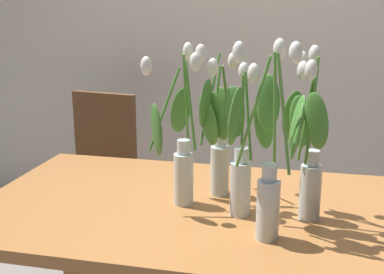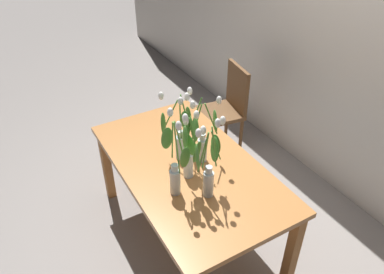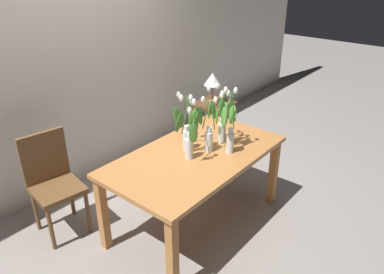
% 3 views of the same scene
% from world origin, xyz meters
% --- Properties ---
extents(ground_plane, '(18.00, 18.00, 0.00)m').
position_xyz_m(ground_plane, '(0.00, 0.00, 0.00)').
color(ground_plane, gray).
extents(room_wall_rear, '(9.00, 0.10, 2.70)m').
position_xyz_m(room_wall_rear, '(0.00, 1.52, 1.35)').
color(room_wall_rear, silver).
rests_on(room_wall_rear, ground).
extents(dining_table, '(1.60, 0.90, 0.74)m').
position_xyz_m(dining_table, '(0.00, 0.00, 0.65)').
color(dining_table, '#B7753D').
rests_on(dining_table, ground).
extents(tulip_vase_0, '(0.14, 0.26, 0.55)m').
position_xyz_m(tulip_vase_0, '(0.01, 0.10, 0.94)').
color(tulip_vase_0, silver).
rests_on(tulip_vase_0, dining_table).
extents(tulip_vase_1, '(0.20, 0.18, 0.50)m').
position_xyz_m(tulip_vase_1, '(0.12, -0.05, 0.92)').
color(tulip_vase_1, silver).
rests_on(tulip_vase_1, dining_table).
extents(tulip_vase_2, '(0.23, 0.14, 0.58)m').
position_xyz_m(tulip_vase_2, '(0.21, -0.19, 0.97)').
color(tulip_vase_2, silver).
rests_on(tulip_vase_2, dining_table).
extents(tulip_vase_3, '(0.22, 0.24, 0.55)m').
position_xyz_m(tulip_vase_3, '(-0.09, -0.01, 0.95)').
color(tulip_vase_3, silver).
rests_on(tulip_vase_3, dining_table).
extents(tulip_vase_4, '(0.16, 0.24, 0.55)m').
position_xyz_m(tulip_vase_4, '(0.32, -0.03, 0.97)').
color(tulip_vase_4, silver).
rests_on(tulip_vase_4, dining_table).
extents(dining_chair, '(0.46, 0.46, 0.93)m').
position_xyz_m(dining_chair, '(-0.84, 0.93, 0.52)').
color(dining_chair, brown).
rests_on(dining_chair, ground).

